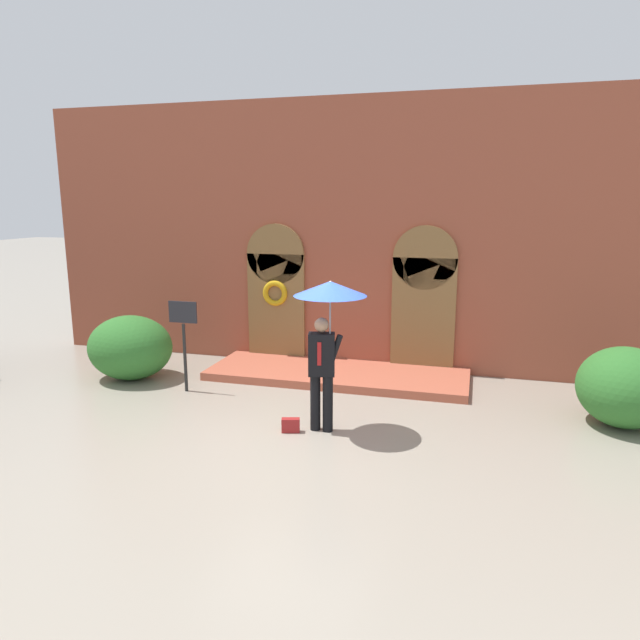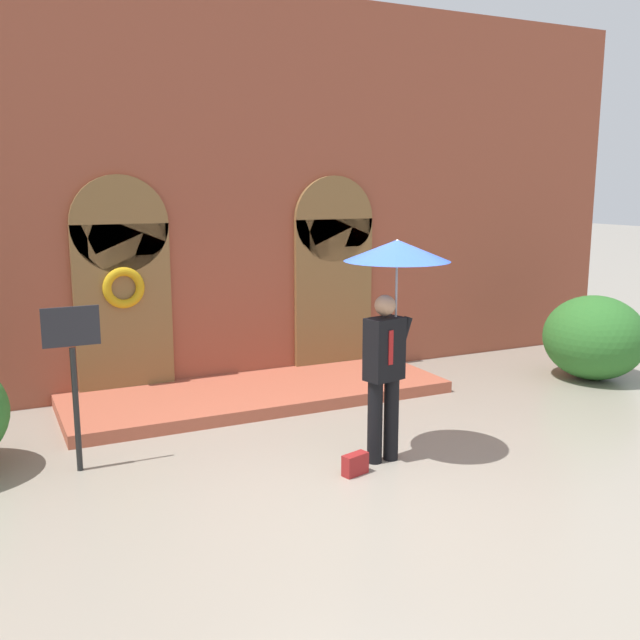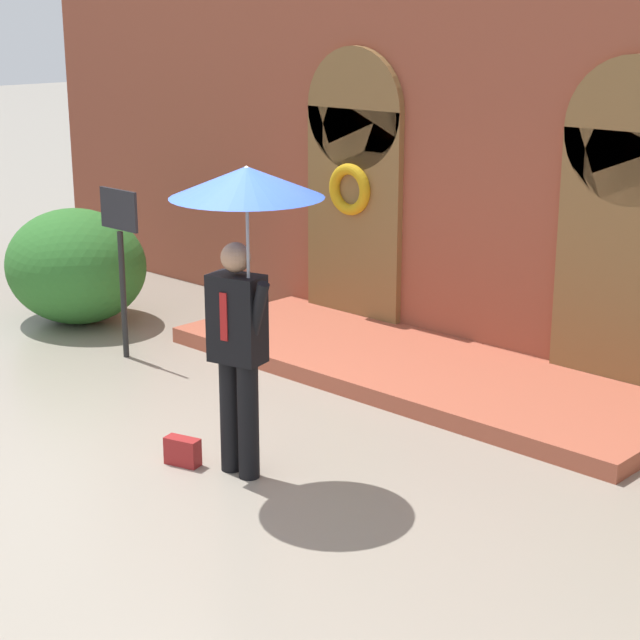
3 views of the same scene
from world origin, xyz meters
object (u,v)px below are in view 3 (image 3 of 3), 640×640
Objects in this scene: handbag at (183,451)px; shrub_left at (76,266)px; person_with_umbrella at (244,229)px; sign_post at (121,245)px.

shrub_left is at bearing 140.05° from handbag.
sign_post is at bearing 159.63° from person_with_umbrella.
person_with_umbrella is 1.89m from handbag.
handbag is 0.16× the size of sign_post.
shrub_left is at bearing 163.83° from sign_post.
handbag is 0.17× the size of shrub_left.
person_with_umbrella is 4.93m from shrub_left.
shrub_left reaches higher than handbag.
sign_post reaches higher than shrub_left.
person_with_umbrella is 1.39× the size of shrub_left.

